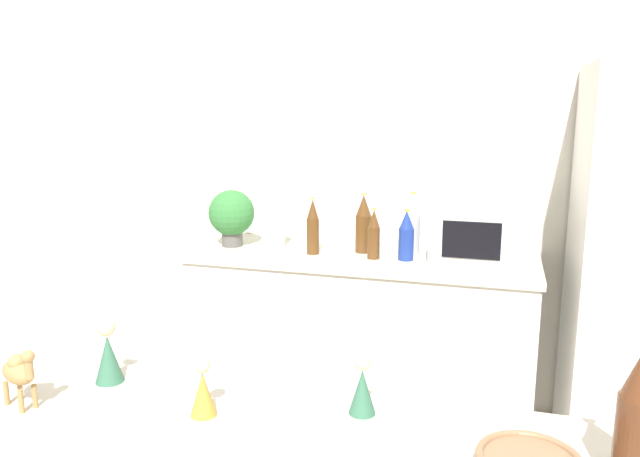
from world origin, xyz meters
name	(u,v)px	position (x,y,z in m)	size (l,w,h in m)	color
wall_back	(422,174)	(0.00, 2.73, 1.27)	(8.00, 0.06, 2.55)	silver
back_counter	(360,335)	(-0.26, 2.40, 0.45)	(1.76, 0.63, 0.89)	white
potted_plant	(232,215)	(-0.97, 2.38, 1.06)	(0.25, 0.25, 0.30)	#595451
paper_towel_roll	(275,225)	(-0.73, 2.40, 1.02)	(0.11, 0.11, 0.25)	white
microwave	(482,233)	(0.34, 2.42, 1.03)	(0.48, 0.37, 0.28)	white
back_bottle_0	(313,227)	(-0.50, 2.33, 1.03)	(0.06, 0.06, 0.29)	brown
back_bottle_1	(374,235)	(-0.18, 2.32, 1.01)	(0.06, 0.06, 0.25)	brown
back_bottle_2	(363,224)	(-0.26, 2.44, 1.04)	(0.08, 0.08, 0.31)	brown
back_bottle_3	(406,236)	(-0.02, 2.34, 1.01)	(0.08, 0.08, 0.25)	navy
back_bottle_4	(413,224)	(-0.01, 2.47, 1.04)	(0.08, 0.08, 0.32)	#B2B7BC
camel_figurine	(19,371)	(-0.61, 0.43, 1.06)	(0.12, 0.09, 0.15)	#A87F4C
wise_man_figurine_blue	(108,355)	(-0.50, 0.60, 1.04)	(0.07, 0.07, 0.16)	#33664C
wise_man_figurine_crimson	(203,390)	(-0.20, 0.51, 1.03)	(0.06, 0.06, 0.14)	#B28933
wise_man_figurine_purple	(362,388)	(0.14, 0.62, 1.03)	(0.06, 0.06, 0.14)	#33664C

